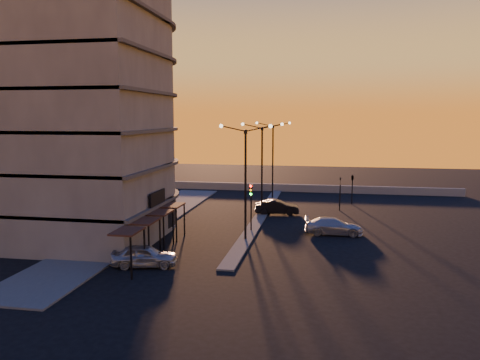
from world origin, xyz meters
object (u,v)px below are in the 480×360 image
Objects in this scene: traffic_light_main at (251,200)px; car_wagon at (334,226)px; streetlamp_mid at (262,161)px; car_hatchback at (145,256)px; car_sedan at (277,207)px.

car_wagon is at bearing 3.06° from traffic_light_main.
streetlamp_mid is 2.15× the size of car_hatchback.
car_sedan is at bearing 26.57° from streetlamp_mid.
streetlamp_mid reaches higher than traffic_light_main.
car_sedan reaches higher than car_wagon.
traffic_light_main is at bearing -39.37° from car_hatchback.
car_wagon is (7.19, 0.38, -2.17)m from traffic_light_main.
traffic_light_main is 0.86× the size of car_wagon.
traffic_light_main is at bearing 162.00° from car_sedan.
traffic_light_main is 12.40m from car_hatchback.
traffic_light_main is 8.30m from car_sedan.
car_hatchback is (-5.58, -10.86, -2.13)m from traffic_light_main.
car_sedan is (7.08, 18.74, -0.01)m from car_hatchback.
car_hatchback reaches higher than car_wagon.
car_hatchback is 0.98× the size of car_sedan.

